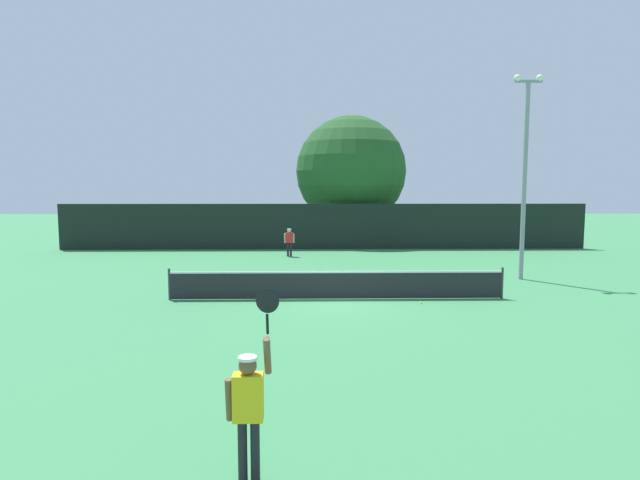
{
  "coord_description": "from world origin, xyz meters",
  "views": [
    {
      "loc": [
        -0.93,
        -16.93,
        3.72
      ],
      "look_at": [
        -0.51,
        2.88,
        1.73
      ],
      "focal_mm": 28.49,
      "sensor_mm": 36.0,
      "label": 1
    }
  ],
  "objects": [
    {
      "name": "ground_plane",
      "position": [
        0.0,
        0.0,
        0.0
      ],
      "size": [
        120.0,
        120.0,
        0.0
      ],
      "primitive_type": "plane",
      "color": "#387F4C"
    },
    {
      "name": "tennis_net",
      "position": [
        0.0,
        0.0,
        0.51
      ],
      "size": [
        11.38,
        0.08,
        1.07
      ],
      "color": "#232328",
      "rests_on": "ground"
    },
    {
      "name": "perimeter_fence",
      "position": [
        0.0,
        14.47,
        1.41
      ],
      "size": [
        32.67,
        0.12,
        2.83
      ],
      "primitive_type": "cube",
      "color": "black",
      "rests_on": "ground"
    },
    {
      "name": "player_serving",
      "position": [
        -1.7,
        -10.75,
        1.09
      ],
      "size": [
        0.67,
        0.39,
        2.48
      ],
      "color": "yellow",
      "rests_on": "ground"
    },
    {
      "name": "player_receiving",
      "position": [
        -2.05,
        11.07,
        0.94
      ],
      "size": [
        0.57,
        0.23,
        1.54
      ],
      "rotation": [
        0.0,
        0.0,
        3.14
      ],
      "color": "red",
      "rests_on": "ground"
    },
    {
      "name": "tennis_ball",
      "position": [
        2.71,
        -0.77,
        0.03
      ],
      "size": [
        0.07,
        0.07,
        0.07
      ],
      "primitive_type": "sphere",
      "color": "#CCE033",
      "rests_on": "ground"
    },
    {
      "name": "light_pole",
      "position": [
        7.86,
        3.72,
        4.71
      ],
      "size": [
        1.18,
        0.28,
        8.3
      ],
      "color": "gray",
      "rests_on": "ground"
    },
    {
      "name": "large_tree",
      "position": [
        1.98,
        18.67,
        4.97
      ],
      "size": [
        7.64,
        7.64,
        8.79
      ],
      "color": "brown",
      "rests_on": "ground"
    },
    {
      "name": "parked_car_near",
      "position": [
        -3.43,
        19.98,
        0.78
      ],
      "size": [
        2.48,
        4.43,
        1.69
      ],
      "rotation": [
        0.0,
        0.0,
        0.14
      ],
      "color": "red",
      "rests_on": "ground"
    },
    {
      "name": "parked_car_mid",
      "position": [
        1.79,
        20.89,
        0.78
      ],
      "size": [
        1.95,
        4.22,
        1.69
      ],
      "rotation": [
        0.0,
        0.0,
        -0.01
      ],
      "color": "black",
      "rests_on": "ground"
    },
    {
      "name": "parked_car_far",
      "position": [
        10.09,
        21.64,
        0.78
      ],
      "size": [
        2.25,
        4.35,
        1.69
      ],
      "rotation": [
        0.0,
        0.0,
        -0.08
      ],
      "color": "#B7B7BC",
      "rests_on": "ground"
    }
  ]
}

